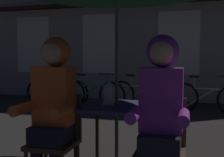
# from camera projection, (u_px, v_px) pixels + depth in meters

# --- Properties ---
(cafe_table) EXTENTS (0.72, 0.72, 0.74)m
(cafe_table) POSITION_uv_depth(u_px,v_px,m) (117.00, 115.00, 2.81)
(cafe_table) COLOR navy
(cafe_table) RESTS_ON ground_plane
(lantern) EXTENTS (0.11, 0.11, 0.23)m
(lantern) POSITION_uv_depth(u_px,v_px,m) (109.00, 92.00, 2.82)
(lantern) COLOR white
(lantern) RESTS_ON cafe_table
(chair_left) EXTENTS (0.40, 0.40, 0.87)m
(chair_left) POSITION_uv_depth(u_px,v_px,m) (56.00, 136.00, 2.59)
(chair_left) COLOR #513823
(chair_left) RESTS_ON ground_plane
(chair_right) EXTENTS (0.40, 0.40, 0.87)m
(chair_right) POSITION_uv_depth(u_px,v_px,m) (161.00, 144.00, 2.33)
(chair_right) COLOR #513823
(chair_right) RESTS_ON ground_plane
(person_left_hooded) EXTENTS (0.45, 0.56, 1.40)m
(person_left_hooded) POSITION_uv_depth(u_px,v_px,m) (53.00, 98.00, 2.51)
(person_left_hooded) COLOR black
(person_left_hooded) RESTS_ON ground_plane
(person_right_hooded) EXTENTS (0.45, 0.56, 1.40)m
(person_right_hooded) POSITION_uv_depth(u_px,v_px,m) (161.00, 103.00, 2.25)
(person_right_hooded) COLOR black
(person_right_hooded) RESTS_ON ground_plane
(bicycle_nearest) EXTENTS (1.68, 0.08, 0.84)m
(bicycle_nearest) POSITION_uv_depth(u_px,v_px,m) (57.00, 92.00, 7.03)
(bicycle_nearest) COLOR black
(bicycle_nearest) RESTS_ON ground_plane
(bicycle_second) EXTENTS (1.68, 0.22, 0.84)m
(bicycle_second) POSITION_uv_depth(u_px,v_px,m) (92.00, 94.00, 6.65)
(bicycle_second) COLOR black
(bicycle_second) RESTS_ON ground_plane
(bicycle_third) EXTENTS (1.64, 0.46, 0.84)m
(bicycle_third) POSITION_uv_depth(u_px,v_px,m) (142.00, 95.00, 6.42)
(bicycle_third) COLOR black
(bicycle_third) RESTS_ON ground_plane
(bicycle_fourth) EXTENTS (1.65, 0.39, 0.84)m
(bicycle_fourth) POSITION_uv_depth(u_px,v_px,m) (207.00, 98.00, 5.96)
(bicycle_fourth) COLOR black
(bicycle_fourth) RESTS_ON ground_plane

